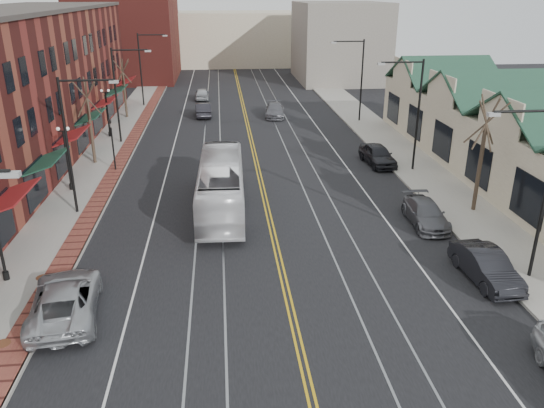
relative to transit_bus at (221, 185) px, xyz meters
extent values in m
plane|color=black|center=(2.78, -15.90, -1.55)|extent=(160.00, 160.00, 0.00)
cube|color=gray|center=(-9.22, 4.10, -1.48)|extent=(4.00, 120.00, 0.15)
cube|color=gray|center=(14.78, 4.10, -1.48)|extent=(4.00, 120.00, 0.15)
cube|color=maroon|center=(-16.22, 11.10, 3.95)|extent=(10.00, 50.00, 11.00)
cube|color=#C1B494|center=(20.78, 4.10, 0.75)|extent=(8.00, 36.00, 4.60)
cube|color=maroon|center=(-13.22, 54.10, 5.45)|extent=(14.00, 18.00, 14.00)
cube|color=#C1B494|center=(2.78, 69.10, 2.95)|extent=(22.00, 14.00, 9.00)
cube|color=slate|center=(17.78, 49.10, 3.95)|extent=(12.00, 16.00, 11.00)
cube|color=#999999|center=(-5.72, -15.90, 6.30)|extent=(0.50, 0.25, 0.15)
cylinder|color=black|center=(-8.72, 0.10, 2.60)|extent=(0.16, 0.16, 8.00)
cylinder|color=black|center=(-7.22, 0.10, 6.40)|extent=(3.00, 0.12, 0.12)
cube|color=#999999|center=(-5.72, 0.10, 6.30)|extent=(0.50, 0.25, 0.15)
cylinder|color=black|center=(-8.72, 16.10, 2.60)|extent=(0.16, 0.16, 8.00)
cylinder|color=black|center=(-7.22, 16.10, 6.40)|extent=(3.00, 0.12, 0.12)
cube|color=#999999|center=(-5.72, 16.10, 6.30)|extent=(0.50, 0.25, 0.15)
cylinder|color=black|center=(-8.72, 32.10, 2.60)|extent=(0.16, 0.16, 8.00)
cylinder|color=black|center=(-7.22, 32.10, 6.40)|extent=(3.00, 0.12, 0.12)
cube|color=#999999|center=(-5.72, 32.10, 6.30)|extent=(0.50, 0.25, 0.15)
cylinder|color=black|center=(12.78, -9.90, 6.40)|extent=(3.00, 0.12, 0.12)
cube|color=#999999|center=(11.28, -9.90, 6.30)|extent=(0.50, 0.25, 0.15)
cylinder|color=black|center=(14.28, 6.10, 2.60)|extent=(0.16, 0.16, 8.00)
cylinder|color=black|center=(12.78, 6.10, 6.40)|extent=(3.00, 0.12, 0.12)
cube|color=#999999|center=(11.28, 6.10, 6.30)|extent=(0.50, 0.25, 0.15)
cylinder|color=black|center=(14.28, 22.10, 2.60)|extent=(0.16, 0.16, 8.00)
cylinder|color=black|center=(12.78, 22.10, 6.40)|extent=(3.00, 0.12, 0.12)
cube|color=#999999|center=(11.28, 22.10, 6.30)|extent=(0.50, 0.25, 0.15)
cylinder|color=black|center=(-10.02, -7.90, -1.20)|extent=(0.28, 0.28, 0.40)
cylinder|color=black|center=(-10.02, 4.10, -1.20)|extent=(0.28, 0.28, 0.40)
cylinder|color=black|center=(-10.02, 4.10, 0.60)|extent=(0.14, 0.14, 4.00)
cube|color=black|center=(-10.02, 4.10, 2.60)|extent=(0.60, 0.06, 0.06)
sphere|color=white|center=(-10.32, 4.10, 2.75)|extent=(0.24, 0.24, 0.24)
sphere|color=white|center=(-9.72, 4.10, 2.75)|extent=(0.24, 0.24, 0.24)
cylinder|color=black|center=(-10.02, 18.10, -1.20)|extent=(0.28, 0.28, 0.40)
cylinder|color=black|center=(-10.02, 18.10, 0.60)|extent=(0.14, 0.14, 4.00)
cube|color=black|center=(-10.02, 18.10, 2.60)|extent=(0.60, 0.06, 0.06)
sphere|color=white|center=(-10.32, 18.10, 2.75)|extent=(0.24, 0.24, 0.24)
sphere|color=white|center=(-9.72, 18.10, 2.75)|extent=(0.24, 0.24, 0.24)
cylinder|color=#382B21|center=(-9.72, 10.10, 1.05)|extent=(0.24, 0.24, 4.90)
cylinder|color=#382B21|center=(-9.72, 10.10, 3.60)|extent=(0.58, 1.37, 2.90)
cylinder|color=#382B21|center=(-9.72, 10.10, 3.60)|extent=(1.60, 0.66, 2.78)
cylinder|color=#382B21|center=(-9.72, 10.10, 3.60)|extent=(0.53, 1.23, 2.96)
cylinder|color=#382B21|center=(-9.72, 10.10, 3.60)|extent=(1.69, 1.03, 2.64)
cylinder|color=#382B21|center=(-9.72, 10.10, 3.60)|extent=(1.78, 1.29, 2.48)
cylinder|color=#382B21|center=(-9.72, 26.10, 0.87)|extent=(0.24, 0.24, 4.55)
cylinder|color=#382B21|center=(-9.72, 26.10, 3.25)|extent=(0.55, 1.28, 2.69)
cylinder|color=#382B21|center=(-9.72, 26.10, 3.25)|extent=(1.49, 0.62, 2.58)
cylinder|color=#382B21|center=(-9.72, 26.10, 3.25)|extent=(0.50, 1.15, 2.75)
cylinder|color=#382B21|center=(-9.72, 26.10, 3.25)|extent=(1.57, 0.97, 2.45)
cylinder|color=#382B21|center=(-9.72, 26.10, 3.25)|extent=(1.66, 1.20, 2.30)
cylinder|color=#382B21|center=(15.28, -1.90, 1.22)|extent=(0.24, 0.24, 5.25)
cylinder|color=#382B21|center=(15.28, -1.90, 3.95)|extent=(0.61, 1.46, 3.10)
cylinder|color=#382B21|center=(15.28, -1.90, 3.95)|extent=(1.70, 0.70, 2.97)
cylinder|color=#382B21|center=(15.28, -1.90, 3.95)|extent=(0.56, 1.31, 3.17)
cylinder|color=#382B21|center=(15.28, -1.90, 3.95)|extent=(1.80, 1.10, 2.82)
cylinder|color=#382B21|center=(15.28, -1.90, 3.95)|extent=(1.90, 1.37, 2.65)
cylinder|color=#592D19|center=(-8.42, -12.90, -1.40)|extent=(0.60, 0.60, 0.02)
cylinder|color=#592D19|center=(-8.42, -7.90, -1.40)|extent=(0.60, 0.60, 0.02)
cylinder|color=black|center=(-7.82, 8.10, 0.20)|extent=(0.12, 0.12, 3.20)
imported|color=black|center=(-7.82, 8.10, 1.95)|extent=(0.18, 0.15, 0.90)
imported|color=white|center=(0.00, 0.00, 0.00)|extent=(2.89, 11.22, 3.11)
imported|color=#A7A9AE|center=(-6.52, -10.98, -0.77)|extent=(3.31, 5.91, 1.56)
imported|color=black|center=(12.08, -9.90, -0.81)|extent=(1.83, 4.59, 1.48)
imported|color=#58585E|center=(11.65, -3.42, -0.89)|extent=(2.05, 4.66, 1.33)
imported|color=black|center=(12.08, 7.87, -0.77)|extent=(2.23, 4.72, 1.56)
imported|color=black|center=(-1.72, 26.10, -0.82)|extent=(1.85, 4.55, 1.47)
imported|color=slate|center=(5.89, 25.25, -0.85)|extent=(2.49, 5.07, 1.42)
imported|color=#B0B4B8|center=(-2.08, 35.60, -0.85)|extent=(1.75, 4.17, 1.41)
camera|label=1|loc=(0.13, -30.42, 11.04)|focal=35.00mm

